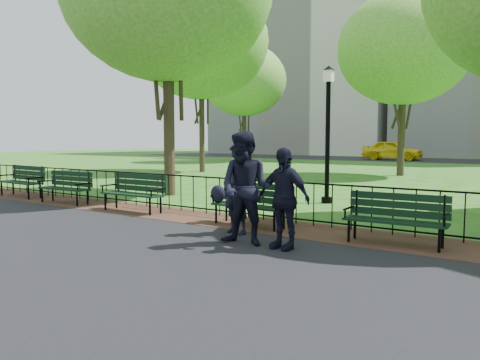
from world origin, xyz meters
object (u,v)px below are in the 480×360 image
Objects in this scene: tree_mid_w at (201,42)px; person_right at (283,198)px; taxi at (392,150)px; park_bench_left_a at (135,188)px; person_mid at (246,188)px; person_left at (237,188)px; park_bench_left_b at (67,184)px; park_bench_left_c at (24,178)px; tree_far_w at (244,80)px; tree_far_c at (404,49)px; park_bench_right_a at (396,213)px; park_bench_main at (240,198)px; lamppost at (328,129)px.

tree_mid_w is 6.12× the size of person_right.
person_right is 0.33× the size of taxi.
park_bench_left_a is at bearing 169.92° from person_right.
person_mid is (4.25, -1.47, 0.38)m from park_bench_left_a.
person_left reaches higher than park_bench_left_a.
park_bench_left_c reaches higher than park_bench_left_b.
park_bench_left_c is 24.71m from tree_far_w.
tree_far_c is (7.05, 15.22, 5.48)m from park_bench_left_c.
park_bench_left_c is 1.10× the size of person_left.
park_bench_left_c is 13.60m from tree_mid_w.
tree_far_w reaches higher than person_mid.
person_right reaches higher than park_bench_right_a.
park_bench_left_c is at bearing 178.28° from park_bench_left_a.
taxi is at bearing 107.98° from tree_far_c.
park_bench_left_a is 1.09× the size of person_right.
tree_far_c is 5.36× the size of person_right.
park_bench_left_b is (-2.63, -0.07, -0.02)m from park_bench_left_a.
person_right reaches higher than park_bench_main.
park_bench_main reaches higher than park_bench_right_a.
tree_mid_w is 18.79m from person_mid.
lamppost is at bearing 101.19° from person_left.
person_left reaches higher than person_right.
tree_mid_w is at bearing -160.15° from tree_far_c.
tree_far_w is (-4.80, 11.11, -0.55)m from tree_mid_w.
person_left is 0.35× the size of taxi.
person_mid is 0.39× the size of taxi.
park_bench_main is 0.96m from person_left.
tree_mid_w is at bearing 135.37° from park_bench_main.
person_right is at bearing 1.67° from person_mid.
park_bench_left_a is at bearing -1.11° from park_bench_left_b.
person_right is at bearing -72.65° from lamppost.
taxi reaches higher than park_bench_left_c.
park_bench_left_b is 0.93× the size of park_bench_left_c.
person_right reaches higher than park_bench_left_b.
lamppost reaches higher than park_bench_left_c.
lamppost is 24.81m from tree_far_w.
tree_mid_w is at bearing 136.48° from park_bench_right_a.
taxi is (-6.60, 32.27, 0.27)m from park_bench_main.
park_bench_left_a is 1.05× the size of person_left.
park_bench_left_c is at bearing -77.63° from tree_mid_w.
park_bench_left_c is 8.68m from person_left.
tree_mid_w is 5.88× the size of person_left.
lamppost is (5.82, 4.20, 1.50)m from park_bench_left_b.
tree_far_w reaches higher than tree_far_c.
lamppost is at bearing 28.53° from park_bench_left_c.
park_bench_main is 1.00× the size of park_bench_left_a.
park_bench_right_a is at bearing -2.28° from park_bench_left_b.
lamppost is 0.41× the size of tree_far_w.
person_right is 34.64m from taxi.
park_bench_left_b is at bearing 160.25° from person_mid.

